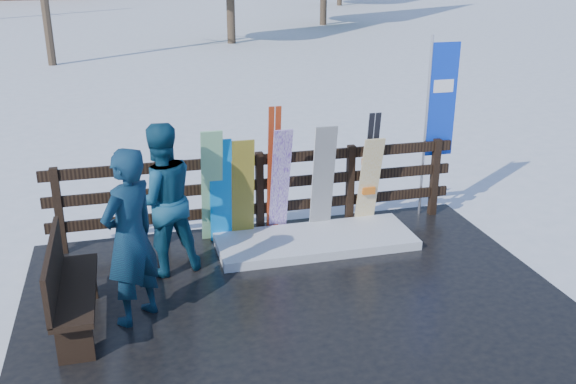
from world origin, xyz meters
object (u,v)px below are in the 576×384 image
object	(u,v)px
snowboard_0	(221,192)
snowboard_3	(280,183)
snowboard_2	(243,191)
rental_flag	(438,107)
person_front	(130,237)
snowboard_1	(212,187)
person_back	(161,199)
bench	(67,285)
snowboard_4	(323,180)
snowboard_5	(369,183)

from	to	relation	value
snowboard_0	snowboard_3	size ratio (longest dim) A/B	0.92
snowboard_2	rental_flag	bearing A→B (deg)	5.39
snowboard_0	person_front	world-z (taller)	person_front
person_front	snowboard_1	bearing A→B (deg)	-166.61
person_back	snowboard_0	bearing A→B (deg)	-157.54
snowboard_3	person_back	xyz separation A→B (m)	(-1.59, -0.60, 0.15)
bench	person_back	distance (m)	1.56
rental_flag	snowboard_2	bearing A→B (deg)	-174.61
snowboard_2	snowboard_4	size ratio (longest dim) A/B	0.92
snowboard_2	snowboard_3	xyz separation A→B (m)	(0.51, 0.00, 0.07)
bench	snowboard_2	size ratio (longest dim) A/B	1.05
person_back	snowboard_2	bearing A→B (deg)	-165.64
snowboard_0	person_front	distance (m)	2.03
bench	person_front	bearing A→B (deg)	4.38
snowboard_3	snowboard_5	bearing A→B (deg)	-0.00
snowboard_3	snowboard_0	bearing A→B (deg)	-180.00
person_front	person_back	xyz separation A→B (m)	(0.38, 1.04, -0.02)
snowboard_1	snowboard_2	world-z (taller)	snowboard_1
bench	snowboard_2	world-z (taller)	snowboard_2
snowboard_2	person_front	xyz separation A→B (m)	(-1.46, -1.64, 0.23)
snowboard_4	rental_flag	bearing A→B (deg)	8.71
snowboard_2	bench	bearing A→B (deg)	-141.43
bench	person_back	xyz separation A→B (m)	(1.04, 1.09, 0.41)
snowboard_0	snowboard_5	distance (m)	2.06
snowboard_1	snowboard_5	xyz separation A→B (m)	(2.17, -0.00, -0.13)
person_front	person_back	size ratio (longest dim) A/B	1.02
bench	person_front	xyz separation A→B (m)	(0.66, 0.05, 0.43)
snowboard_2	person_back	size ratio (longest dim) A/B	0.78
bench	rental_flag	size ratio (longest dim) A/B	0.58
bench	person_front	world-z (taller)	person_front
snowboard_0	rental_flag	world-z (taller)	rental_flag
rental_flag	person_back	bearing A→B (deg)	-167.52
snowboard_2	snowboard_4	xyz separation A→B (m)	(1.10, 0.00, 0.06)
snowboard_1	rental_flag	bearing A→B (deg)	4.73
snowboard_1	rental_flag	xyz separation A→B (m)	(3.26, 0.27, 0.81)
snowboard_2	rental_flag	xyz separation A→B (m)	(2.86, 0.27, 0.89)
snowboard_0	snowboard_2	size ratio (longest dim) A/B	1.02
snowboard_4	snowboard_5	world-z (taller)	snowboard_4
snowboard_1	person_front	size ratio (longest dim) A/B	0.87
snowboard_3	bench	bearing A→B (deg)	-147.21
snowboard_3	snowboard_4	xyz separation A→B (m)	(0.59, 0.00, -0.01)
snowboard_3	rental_flag	distance (m)	2.51
bench	snowboard_1	bearing A→B (deg)	44.56
bench	snowboard_4	xyz separation A→B (m)	(3.22, 1.69, 0.25)
snowboard_5	person_back	bearing A→B (deg)	-168.06
snowboard_5	person_back	xyz separation A→B (m)	(-2.85, -0.60, 0.26)
snowboard_0	person_front	size ratio (longest dim) A/B	0.78
bench	rental_flag	distance (m)	5.46
snowboard_0	snowboard_5	size ratio (longest dim) A/B	1.08
snowboard_4	snowboard_5	distance (m)	0.68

